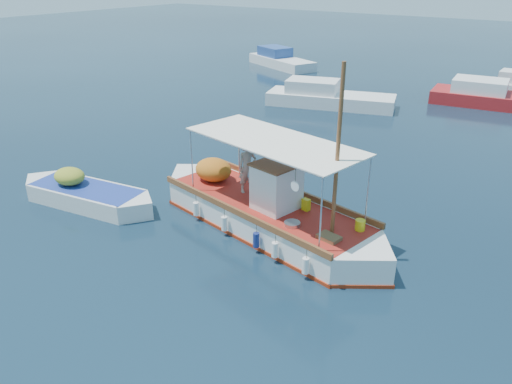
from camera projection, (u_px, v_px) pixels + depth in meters
The scene contains 6 objects.
ground at pixel (279, 235), 16.49m from camera, with size 160.00×160.00×0.00m, color black.
fishing_caique at pixel (264, 212), 16.84m from camera, with size 9.81×4.04×6.09m.
dinghy at pixel (86, 196), 18.57m from camera, with size 5.96×2.35×1.47m.
bg_boat_nw at pixel (327, 98), 31.51m from camera, with size 8.26×4.61×1.80m.
bg_boat_n at pixel (494, 98), 31.49m from camera, with size 8.24×3.73×1.80m.
bg_boat_far_w at pixel (280, 61), 43.86m from camera, with size 7.49×4.92×1.80m.
Camera 1 is at (7.70, -12.22, 8.12)m, focal length 35.00 mm.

